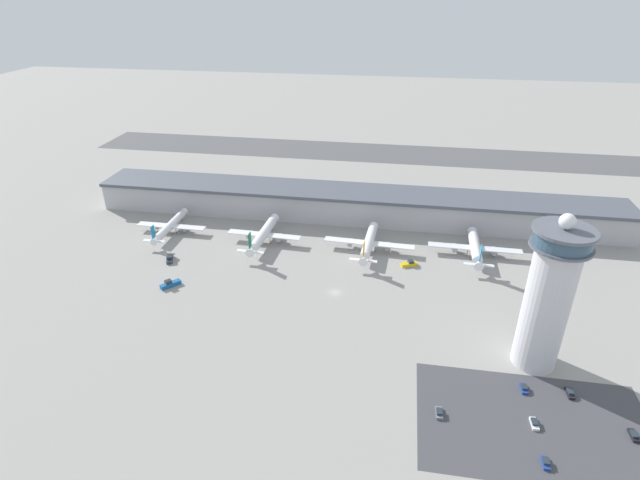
# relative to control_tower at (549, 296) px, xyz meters

# --- Properties ---
(ground_plane) EXTENTS (1000.00, 1000.00, 0.00)m
(ground_plane) POSITION_rel_control_tower_xyz_m (-68.01, 29.00, -25.29)
(ground_plane) COLOR gray
(terminal_building) EXTENTS (263.85, 25.00, 15.00)m
(terminal_building) POSITION_rel_control_tower_xyz_m (-68.01, 99.00, -17.70)
(terminal_building) COLOR #B2B2B7
(terminal_building) RESTS_ON ground
(runway_strip) EXTENTS (395.78, 44.00, 0.01)m
(runway_strip) POSITION_rel_control_tower_xyz_m (-68.01, 210.21, -25.29)
(runway_strip) COLOR #515154
(runway_strip) RESTS_ON ground
(control_tower) EXTENTS (17.53, 17.53, 52.15)m
(control_tower) POSITION_rel_control_tower_xyz_m (0.00, 0.00, 0.00)
(control_tower) COLOR silver
(control_tower) RESTS_ON ground
(parking_lot_surface) EXTENTS (64.00, 40.00, 0.01)m
(parking_lot_surface) POSITION_rel_control_tower_xyz_m (-4.65, -27.04, -25.29)
(parking_lot_surface) COLOR #424247
(parking_lot_surface) RESTS_ON ground
(airplane_gate_alpha) EXTENTS (33.90, 35.10, 11.52)m
(airplane_gate_alpha) POSITION_rel_control_tower_xyz_m (-153.74, 67.50, -21.55)
(airplane_gate_alpha) COLOR white
(airplane_gate_alpha) RESTS_ON ground
(airplane_gate_bravo) EXTENTS (34.78, 37.56, 13.81)m
(airplane_gate_bravo) POSITION_rel_control_tower_xyz_m (-106.63, 64.59, -20.74)
(airplane_gate_bravo) COLOR white
(airplane_gate_bravo) RESTS_ON ground
(airplane_gate_charlie) EXTENTS (40.81, 36.11, 13.32)m
(airplane_gate_charlie) POSITION_rel_control_tower_xyz_m (-57.87, 64.62, -20.93)
(airplane_gate_charlie) COLOR white
(airplane_gate_charlie) RESTS_ON ground
(airplane_gate_delta) EXTENTS (40.61, 33.84, 13.55)m
(airplane_gate_delta) POSITION_rel_control_tower_xyz_m (-11.22, 67.97, -21.04)
(airplane_gate_delta) COLOR silver
(airplane_gate_delta) RESTS_ON ground
(service_truck_catering) EXTENTS (7.14, 7.66, 3.11)m
(service_truck_catering) POSITION_rel_control_tower_xyz_m (-133.77, 22.48, -24.21)
(service_truck_catering) COLOR black
(service_truck_catering) RESTS_ON ground
(service_truck_fuel) EXTENTS (4.62, 7.02, 2.65)m
(service_truck_fuel) POSITION_rel_control_tower_xyz_m (-142.75, 41.60, -24.37)
(service_truck_fuel) COLOR black
(service_truck_fuel) RESTS_ON ground
(service_truck_baggage) EXTENTS (7.36, 4.95, 2.51)m
(service_truck_baggage) POSITION_rel_control_tower_xyz_m (-39.57, 54.77, -24.42)
(service_truck_baggage) COLOR black
(service_truck_baggage) RESTS_ON ground
(car_yellow_taxi) EXTENTS (1.94, 4.55, 1.40)m
(car_yellow_taxi) POSITION_rel_control_tower_xyz_m (-4.81, -27.04, -24.75)
(car_yellow_taxi) COLOR black
(car_yellow_taxi) RESTS_ON ground
(car_white_wagon) EXTENTS (1.92, 4.65, 1.52)m
(car_white_wagon) POSITION_rel_control_tower_xyz_m (7.98, -13.39, -24.70)
(car_white_wagon) COLOR black
(car_white_wagon) RESTS_ON ground
(car_black_suv) EXTENTS (1.76, 4.37, 1.40)m
(car_black_suv) POSITION_rel_control_tower_xyz_m (20.69, -26.89, -24.75)
(car_black_suv) COLOR black
(car_black_suv) RESTS_ON ground
(car_maroon_suv) EXTENTS (1.83, 4.05, 1.45)m
(car_maroon_suv) POSITION_rel_control_tower_xyz_m (-4.60, -39.83, -24.73)
(car_maroon_suv) COLOR black
(car_maroon_suv) RESTS_ON ground
(car_grey_coupe) EXTENTS (1.96, 4.18, 1.43)m
(car_grey_coupe) POSITION_rel_control_tower_xyz_m (-5.06, -13.66, -24.74)
(car_grey_coupe) COLOR black
(car_grey_coupe) RESTS_ON ground
(car_blue_compact) EXTENTS (2.05, 4.47, 1.49)m
(car_blue_compact) POSITION_rel_control_tower_xyz_m (-30.52, -27.49, -24.72)
(car_blue_compact) COLOR black
(car_blue_compact) RESTS_ON ground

